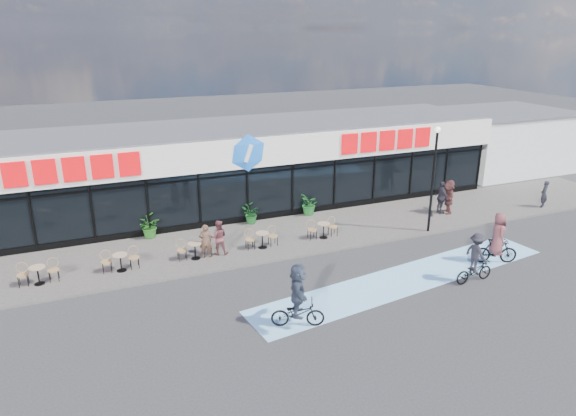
{
  "coord_description": "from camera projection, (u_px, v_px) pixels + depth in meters",
  "views": [
    {
      "loc": [
        -7.58,
        -16.95,
        9.62
      ],
      "look_at": [
        0.82,
        3.5,
        1.85
      ],
      "focal_mm": 32.0,
      "sensor_mm": 36.0,
      "label": 1
    }
  ],
  "objects": [
    {
      "name": "bike_lane",
      "position": [
        407.0,
        279.0,
        20.82
      ],
      "size": [
        14.17,
        4.13,
        0.01
      ],
      "primitive_type": "cube",
      "rotation": [
        0.0,
        0.0,
        0.14
      ],
      "color": "#7CB8EB",
      "rests_on": "ground"
    },
    {
      "name": "pedestrian_c",
      "position": [
        544.0,
        194.0,
        28.65
      ],
      "size": [
        0.66,
        0.61,
        1.52
      ],
      "primitive_type": "imported",
      "rotation": [
        0.0,
        0.0,
        3.73
      ],
      "color": "black",
      "rests_on": "sidewalk"
    },
    {
      "name": "cyclist_c",
      "position": [
        298.0,
        299.0,
        17.2
      ],
      "size": [
        1.93,
        1.81,
        2.32
      ],
      "color": "black",
      "rests_on": "ground"
    },
    {
      "name": "patron_right",
      "position": [
        219.0,
        237.0,
        22.61
      ],
      "size": [
        0.92,
        0.8,
        1.59
      ],
      "primitive_type": "imported",
      "rotation": [
        0.0,
        0.0,
        2.85
      ],
      "color": "brown",
      "rests_on": "sidewalk"
    },
    {
      "name": "bistro_set_5",
      "position": [
        323.0,
        228.0,
        24.57
      ],
      "size": [
        1.54,
        0.62,
        0.9
      ],
      "color": "#9D7E64",
      "rests_on": "sidewalk"
    },
    {
      "name": "patron_left",
      "position": [
        206.0,
        241.0,
        22.28
      ],
      "size": [
        0.6,
        0.42,
        1.55
      ],
      "primitive_type": "imported",
      "rotation": [
        0.0,
        0.0,
        3.04
      ],
      "color": "#4F3528",
      "rests_on": "sidewalk"
    },
    {
      "name": "pedestrian_a",
      "position": [
        449.0,
        196.0,
        27.7
      ],
      "size": [
        1.16,
        1.8,
        1.85
      ],
      "primitive_type": "imported",
      "rotation": [
        0.0,
        0.0,
        -1.96
      ],
      "color": "#532C2B",
      "rests_on": "sidewalk"
    },
    {
      "name": "potted_plant_right",
      "position": [
        309.0,
        204.0,
        27.49
      ],
      "size": [
        0.95,
        1.09,
        1.19
      ],
      "primitive_type": "imported",
      "rotation": [
        0.0,
        0.0,
        4.69
      ],
      "color": "#1B5F22",
      "rests_on": "sidewalk"
    },
    {
      "name": "bistro_set_2",
      "position": [
        120.0,
        260.0,
        21.23
      ],
      "size": [
        1.54,
        0.62,
        0.9
      ],
      "color": "#9D7E64",
      "rests_on": "sidewalk"
    },
    {
      "name": "bistro_set_1",
      "position": [
        38.0,
        273.0,
        20.12
      ],
      "size": [
        1.54,
        0.62,
        0.9
      ],
      "color": "#9D7E64",
      "rests_on": "sidewalk"
    },
    {
      "name": "cyclist_a",
      "position": [
        475.0,
        262.0,
        20.3
      ],
      "size": [
        1.78,
        1.08,
        2.08
      ],
      "color": "black",
      "rests_on": "ground"
    },
    {
      "name": "ground",
      "position": [
        302.0,
        280.0,
        20.7
      ],
      "size": [
        120.0,
        120.0,
        0.0
      ],
      "primitive_type": "plane",
      "color": "#28282B",
      "rests_on": "ground"
    },
    {
      "name": "bistro_set_3",
      "position": [
        195.0,
        248.0,
        22.34
      ],
      "size": [
        1.54,
        0.62,
        0.9
      ],
      "color": "#9D7E64",
      "rests_on": "sidewalk"
    },
    {
      "name": "potted_plant_left",
      "position": [
        148.0,
        226.0,
        24.48
      ],
      "size": [
        1.36,
        1.34,
        1.14
      ],
      "primitive_type": "imported",
      "rotation": [
        0.0,
        0.0,
        2.47
      ],
      "color": "#24601B",
      "rests_on": "sidewalk"
    },
    {
      "name": "neighbour_building",
      "position": [
        501.0,
        139.0,
        36.96
      ],
      "size": [
        9.2,
        7.2,
        4.11
      ],
      "color": "silver",
      "rests_on": "ground"
    },
    {
      "name": "building",
      "position": [
        231.0,
        166.0,
        28.59
      ],
      "size": [
        30.6,
        6.57,
        4.75
      ],
      "color": "black",
      "rests_on": "ground"
    },
    {
      "name": "pedestrian_b",
      "position": [
        441.0,
        198.0,
        27.61
      ],
      "size": [
        0.51,
        1.07,
        1.78
      ],
      "primitive_type": "imported",
      "rotation": [
        0.0,
        0.0,
        1.5
      ],
      "color": "#24232B",
      "rests_on": "sidewalk"
    },
    {
      "name": "potted_plant_mid",
      "position": [
        250.0,
        214.0,
        26.3
      ],
      "size": [
        1.2,
        1.15,
        1.02
      ],
      "primitive_type": "imported",
      "rotation": [
        0.0,
        0.0,
        2.61
      ],
      "color": "#164F1C",
      "rests_on": "sidewalk"
    },
    {
      "name": "sidewalk",
      "position": [
        264.0,
        239.0,
        24.61
      ],
      "size": [
        44.0,
        5.0,
        0.1
      ],
      "primitive_type": "cube",
      "color": "#57514D",
      "rests_on": "ground"
    },
    {
      "name": "cyclist_b",
      "position": [
        497.0,
        243.0,
        21.94
      ],
      "size": [
        1.9,
        1.21,
        2.29
      ],
      "color": "black",
      "rests_on": "ground"
    },
    {
      "name": "bistro_set_4",
      "position": [
        262.0,
        238.0,
        23.45
      ],
      "size": [
        1.54,
        0.62,
        0.9
      ],
      "color": "#9D7E64",
      "rests_on": "sidewalk"
    },
    {
      "name": "lamp_post",
      "position": [
        434.0,
        171.0,
        24.46
      ],
      "size": [
        0.28,
        0.28,
        5.2
      ],
      "color": "black",
      "rests_on": "sidewalk"
    }
  ]
}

